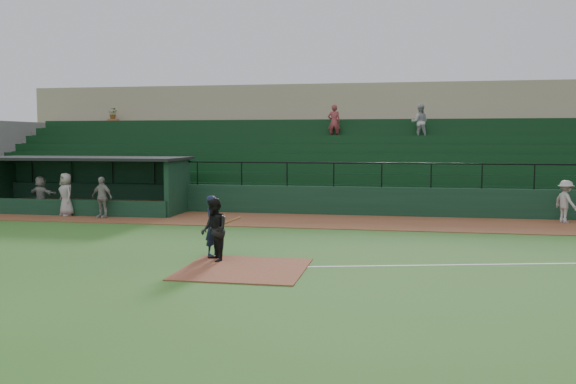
# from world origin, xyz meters

# --- Properties ---
(ground) EXTENTS (90.00, 90.00, 0.00)m
(ground) POSITION_xyz_m (0.00, 0.00, 0.00)
(ground) COLOR #29561B
(ground) RESTS_ON ground
(warning_track) EXTENTS (40.00, 4.00, 0.03)m
(warning_track) POSITION_xyz_m (0.00, 8.00, 0.01)
(warning_track) COLOR brown
(warning_track) RESTS_ON ground
(home_plate_dirt) EXTENTS (3.00, 3.00, 0.03)m
(home_plate_dirt) POSITION_xyz_m (0.00, -1.00, 0.01)
(home_plate_dirt) COLOR brown
(home_plate_dirt) RESTS_ON ground
(foul_line) EXTENTS (17.49, 4.44, 0.01)m
(foul_line) POSITION_xyz_m (8.00, 1.20, 0.01)
(foul_line) COLOR white
(foul_line) RESTS_ON ground
(stadium_structure) EXTENTS (38.00, 13.08, 6.40)m
(stadium_structure) POSITION_xyz_m (-0.00, 16.46, 2.30)
(stadium_structure) COLOR #10311E
(stadium_structure) RESTS_ON ground
(dugout) EXTENTS (8.90, 3.20, 2.42)m
(dugout) POSITION_xyz_m (-9.75, 9.56, 1.33)
(dugout) COLOR #10311E
(dugout) RESTS_ON ground
(batter_at_plate) EXTENTS (1.06, 0.71, 1.66)m
(batter_at_plate) POSITION_xyz_m (-1.25, 0.55, 0.83)
(batter_at_plate) COLOR black
(batter_at_plate) RESTS_ON ground
(umpire) EXTENTS (0.97, 1.03, 1.67)m
(umpire) POSITION_xyz_m (-1.00, -0.21, 0.84)
(umpire) COLOR black
(umpire) RESTS_ON ground
(runner) EXTENTS (1.00, 1.20, 1.62)m
(runner) POSITION_xyz_m (9.93, 9.15, 0.84)
(runner) COLOR #A29D97
(runner) RESTS_ON warning_track
(dugout_player_a) EXTENTS (1.04, 0.61, 1.66)m
(dugout_player_a) POSITION_xyz_m (-8.06, 7.33, 0.86)
(dugout_player_a) COLOR gray
(dugout_player_a) RESTS_ON warning_track
(dugout_player_b) EXTENTS (1.03, 0.97, 1.77)m
(dugout_player_b) POSITION_xyz_m (-9.79, 7.61, 0.92)
(dugout_player_b) COLOR gray
(dugout_player_b) RESTS_ON warning_track
(dugout_player_c) EXTENTS (1.55, 0.86, 1.59)m
(dugout_player_c) POSITION_xyz_m (-11.43, 8.40, 0.83)
(dugout_player_c) COLOR #ABA5A0
(dugout_player_c) RESTS_ON warning_track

